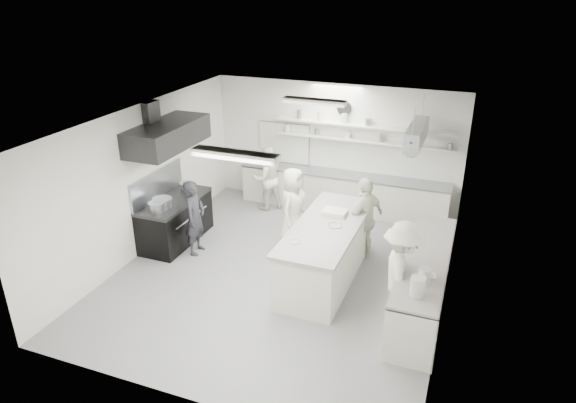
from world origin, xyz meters
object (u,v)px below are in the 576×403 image
(right_counter, at_px, (423,283))
(cook_stove, at_px, (195,217))
(stove, at_px, (176,222))
(cook_back, at_px, (267,178))
(back_counter, at_px, (342,192))
(prep_island, at_px, (326,252))

(right_counter, relative_size, cook_stove, 2.10)
(stove, height_order, cook_back, cook_back)
(cook_stove, height_order, cook_back, cook_stove)
(back_counter, xyz_separation_m, prep_island, (0.52, -3.07, 0.06))
(right_counter, bearing_deg, cook_back, 145.02)
(stove, bearing_deg, cook_back, 62.86)
(back_counter, height_order, cook_stove, cook_stove)
(prep_island, height_order, cook_stove, cook_stove)
(stove, bearing_deg, right_counter, -6.52)
(stove, relative_size, back_counter, 0.36)
(stove, xyz_separation_m, cook_back, (1.16, 2.26, 0.33))
(prep_island, relative_size, cook_stove, 1.80)
(stove, distance_m, prep_island, 3.43)
(back_counter, height_order, cook_back, cook_back)
(back_counter, distance_m, cook_back, 1.85)
(stove, distance_m, cook_stove, 0.80)
(stove, height_order, right_counter, right_counter)
(stove, bearing_deg, cook_stove, -23.15)
(right_counter, bearing_deg, back_counter, 124.65)
(prep_island, height_order, cook_back, cook_back)
(cook_back, bearing_deg, cook_stove, 34.80)
(cook_back, bearing_deg, back_counter, 152.97)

